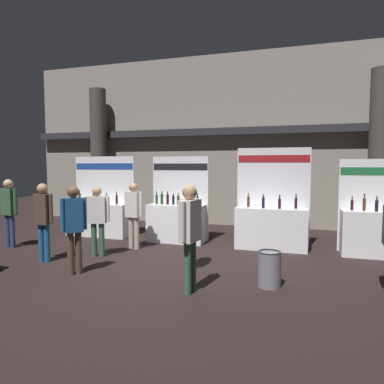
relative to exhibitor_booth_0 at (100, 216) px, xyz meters
The scene contains 14 objects.
ground_plane 3.92m from the exhibitor_booth_0, 35.94° to the right, with size 29.36×29.36×0.00m, color black.
hall_colonnade 4.82m from the exhibitor_booth_0, 42.51° to the left, with size 14.68×1.08×5.78m.
exhibitor_booth_0 is the anchor object (origin of this frame).
exhibitor_booth_1 2.43m from the exhibitor_booth_0, ahead, with size 1.60×0.66×2.30m.
exhibitor_booth_2 4.93m from the exhibitor_booth_0, ahead, with size 1.80×0.66×2.49m.
exhibitor_booth_3 7.34m from the exhibitor_booth_0, ahead, with size 1.76×0.66×2.20m.
trash_bin 5.88m from the exhibitor_booth_0, 29.79° to the right, with size 0.39×0.39×0.61m.
visitor_0 2.44m from the exhibitor_booth_0, 59.02° to the right, with size 0.54×0.30×1.58m.
visitor_1 3.68m from the exhibitor_booth_0, 65.18° to the right, with size 0.38×0.38×1.68m.
visitor_4 2.42m from the exhibitor_booth_0, 124.06° to the right, with size 0.54×0.26×1.71m.
visitor_5 5.32m from the exhibitor_booth_0, 42.59° to the right, with size 0.29×0.57×1.75m.
visitor_6 2.07m from the exhibitor_booth_0, 34.55° to the right, with size 0.53×0.28×1.63m.
visitor_7 2.83m from the exhibitor_booth_0, 82.24° to the right, with size 0.48×0.24×1.68m.
visitor_8 4.28m from the exhibitor_booth_0, 34.87° to the right, with size 0.30×0.56×1.64m.
Camera 1 is at (2.40, -6.51, 2.06)m, focal length 32.36 mm.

